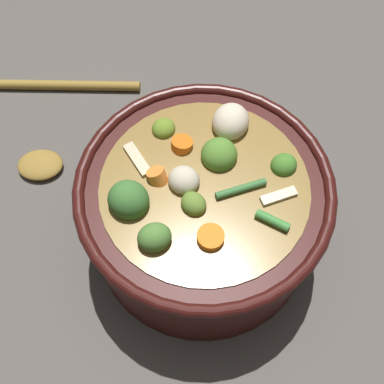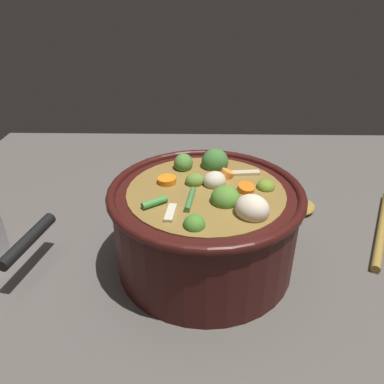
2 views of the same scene
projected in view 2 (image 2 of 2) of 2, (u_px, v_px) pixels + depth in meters
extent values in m
plane|color=#514C47|center=(204.00, 261.00, 0.58)|extent=(1.10, 1.10, 0.00)
cylinder|color=#38110F|center=(205.00, 228.00, 0.55)|extent=(0.26, 0.26, 0.12)
torus|color=#38110F|center=(206.00, 191.00, 0.52)|extent=(0.27, 0.27, 0.01)
cylinder|color=olive|center=(205.00, 226.00, 0.54)|extent=(0.22, 0.22, 0.12)
ellipsoid|color=olive|center=(266.00, 187.00, 0.52)|extent=(0.03, 0.03, 0.02)
ellipsoid|color=#53882F|center=(225.00, 199.00, 0.49)|extent=(0.05, 0.05, 0.03)
ellipsoid|color=#4E8135|center=(183.00, 163.00, 0.57)|extent=(0.04, 0.03, 0.03)
ellipsoid|color=olive|center=(195.00, 181.00, 0.53)|extent=(0.03, 0.03, 0.02)
ellipsoid|color=#3E7432|center=(215.00, 162.00, 0.58)|extent=(0.06, 0.06, 0.04)
ellipsoid|color=#46822B|center=(194.00, 225.00, 0.44)|extent=(0.03, 0.03, 0.02)
cylinder|color=orange|center=(246.00, 190.00, 0.51)|extent=(0.03, 0.03, 0.02)
cylinder|color=orange|center=(167.00, 182.00, 0.53)|extent=(0.03, 0.03, 0.01)
cylinder|color=orange|center=(226.00, 176.00, 0.55)|extent=(0.03, 0.03, 0.02)
ellipsoid|color=beige|center=(215.00, 181.00, 0.53)|extent=(0.04, 0.04, 0.03)
ellipsoid|color=beige|center=(252.00, 209.00, 0.46)|extent=(0.06, 0.06, 0.04)
cylinder|color=#418E3E|center=(155.00, 202.00, 0.48)|extent=(0.03, 0.03, 0.01)
cylinder|color=#3D773B|center=(190.00, 199.00, 0.49)|extent=(0.05, 0.01, 0.01)
cube|color=beige|center=(171.00, 213.00, 0.46)|extent=(0.04, 0.01, 0.01)
cube|color=beige|center=(245.00, 173.00, 0.56)|extent=(0.02, 0.04, 0.01)
ellipsoid|color=olive|center=(301.00, 207.00, 0.70)|extent=(0.08, 0.07, 0.02)
cylinder|color=olive|center=(382.00, 227.00, 0.65)|extent=(0.23, 0.13, 0.01)
cylinder|color=black|center=(28.00, 240.00, 0.53)|extent=(0.12, 0.04, 0.02)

